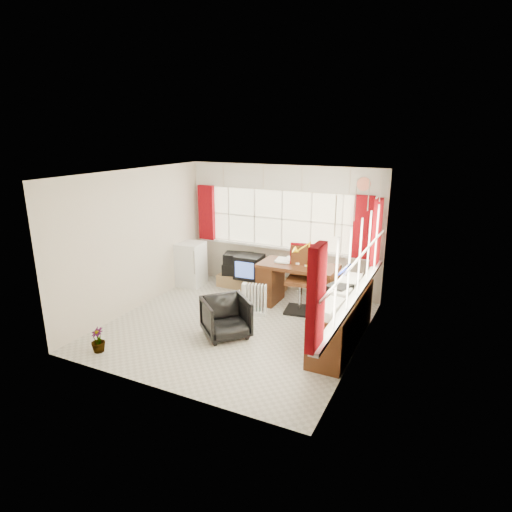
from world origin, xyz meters
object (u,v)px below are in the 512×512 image
(desk_lamp, at_px, (309,249))
(task_chair, at_px, (302,276))
(radiator, at_px, (256,302))
(tv_bench, at_px, (252,282))
(office_chair, at_px, (226,318))
(credenza, at_px, (342,319))
(mini_fridge, at_px, (190,264))
(desk, at_px, (298,283))
(crt_tv, at_px, (249,267))

(desk_lamp, distance_m, task_chair, 0.50)
(radiator, bearing_deg, tv_bench, 119.44)
(task_chair, bearing_deg, office_chair, -114.39)
(task_chair, bearing_deg, radiator, -136.07)
(task_chair, height_order, radiator, task_chair)
(credenza, bearing_deg, mini_fridge, 161.84)
(desk, relative_size, office_chair, 2.05)
(task_chair, relative_size, credenza, 0.60)
(desk, bearing_deg, office_chair, -110.46)
(desk, xyz_separation_m, desk_lamp, (0.19, -0.00, 0.67))
(credenza, distance_m, crt_tv, 2.70)
(credenza, relative_size, mini_fridge, 2.20)
(desk_lamp, bearing_deg, radiator, -137.22)
(desk, relative_size, radiator, 2.47)
(desk_lamp, distance_m, radiator, 1.32)
(credenza, bearing_deg, task_chair, 135.96)
(radiator, bearing_deg, desk_lamp, 42.78)
(office_chair, bearing_deg, credenza, -29.35)
(task_chair, xyz_separation_m, office_chair, (-0.69, -1.53, -0.32))
(desk_lamp, xyz_separation_m, crt_tv, (-1.39, 0.41, -0.63))
(task_chair, height_order, office_chair, task_chair)
(crt_tv, height_order, mini_fridge, mini_fridge)
(task_chair, bearing_deg, credenza, -44.04)
(desk_lamp, height_order, task_chair, desk_lamp)
(task_chair, bearing_deg, desk, 148.78)
(desk_lamp, xyz_separation_m, radiator, (-0.72, -0.67, -0.89))
(task_chair, xyz_separation_m, radiator, (-0.63, -0.60, -0.40))
(desk_lamp, distance_m, credenza, 1.54)
(desk, height_order, mini_fridge, mini_fridge)
(office_chair, relative_size, crt_tv, 1.27)
(desk, xyz_separation_m, radiator, (-0.53, -0.67, -0.22))
(desk, height_order, task_chair, task_chair)
(credenza, height_order, crt_tv, credenza)
(desk, relative_size, tv_bench, 1.01)
(task_chair, bearing_deg, tv_bench, 156.50)
(tv_bench, distance_m, mini_fridge, 1.34)
(task_chair, height_order, tv_bench, task_chair)
(radiator, bearing_deg, task_chair, 43.93)
(desk, xyz_separation_m, crt_tv, (-1.19, 0.41, 0.04))
(tv_bench, height_order, crt_tv, crt_tv)
(tv_bench, bearing_deg, desk, -22.80)
(crt_tv, bearing_deg, mini_fridge, -167.41)
(radiator, relative_size, mini_fridge, 0.63)
(office_chair, relative_size, tv_bench, 0.49)
(tv_bench, bearing_deg, desk_lamp, -19.89)
(office_chair, height_order, mini_fridge, mini_fridge)
(desk, bearing_deg, radiator, -128.39)
(radiator, xyz_separation_m, crt_tv, (-0.67, 1.08, 0.25))
(desk_lamp, xyz_separation_m, credenza, (0.90, -1.02, -0.73))
(desk_lamp, distance_m, office_chair, 1.95)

